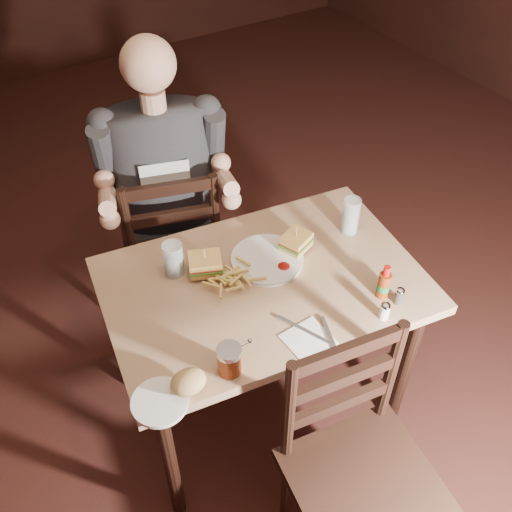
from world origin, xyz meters
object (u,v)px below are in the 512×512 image
main_table (263,299)px  dinner_plate (267,261)px  hot_sauce (384,281)px  diner (161,158)px  chair_far (172,241)px  chair_near (366,486)px  syrup_dispenser (229,360)px  glass_left (174,259)px  side_plate (160,403)px  glass_right (351,216)px

main_table → dinner_plate: bearing=50.3°
hot_sauce → diner: bearing=113.0°
chair_far → chair_near: bearing=107.5°
chair_far → hot_sauce: chair_far is taller
syrup_dispenser → glass_left: bearing=93.0°
chair_far → chair_near: 1.34m
side_plate → main_table: bearing=27.1°
glass_left → side_plate: 0.53m
diner → glass_left: 0.48m
main_table → chair_near: chair_near is taller
chair_far → side_plate: bearing=81.1°
main_table → glass_left: glass_left is taller
chair_near → hot_sauce: chair_near is taller
chair_near → side_plate: bearing=147.0°
chair_near → side_plate: 0.69m
glass_left → syrup_dispenser: glass_left is taller
glass_right → dinner_plate: bearing=177.4°
chair_far → side_plate: size_ratio=5.78×
dinner_plate → hot_sauce: hot_sauce is taller
main_table → syrup_dispenser: syrup_dispenser is taller
main_table → dinner_plate: (0.06, 0.07, 0.10)m
dinner_plate → glass_right: (0.36, -0.02, 0.07)m
chair_near → syrup_dispenser: bearing=128.7°
syrup_dispenser → main_table: bearing=50.7°
main_table → dinner_plate: 0.14m
glass_right → hot_sauce: 0.34m
syrup_dispenser → side_plate: (-0.23, 0.00, -0.04)m
chair_far → syrup_dispenser: size_ratio=9.30×
main_table → diner: (-0.08, 0.63, 0.27)m
chair_far → hot_sauce: 1.08m
diner → glass_left: size_ratio=7.17×
chair_far → diner: diner is taller
chair_far → chair_near: size_ratio=0.98×
diner → glass_left: diner is taller
chair_far → side_plate: chair_far is taller
main_table → glass_left: size_ratio=9.09×
main_table → chair_far: (-0.06, 0.68, -0.21)m
syrup_dispenser → diner: bearing=84.9°
glass_left → syrup_dispenser: 0.46m
hot_sauce → syrup_dispenser: (-0.59, 0.00, -0.02)m
hot_sauce → side_plate: size_ratio=0.84×
syrup_dispenser → glass_right: bearing=32.4°
main_table → side_plate: side_plate is taller
dinner_plate → chair_far: bearing=101.6°
chair_far → glass_right: bearing=144.3°
diner → hot_sauce: bearing=-50.5°
chair_near → glass_left: bearing=111.0°
main_table → chair_near: size_ratio=1.25×
chair_far → syrup_dispenser: bearing=93.4°
main_table → hot_sauce: hot_sauce is taller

